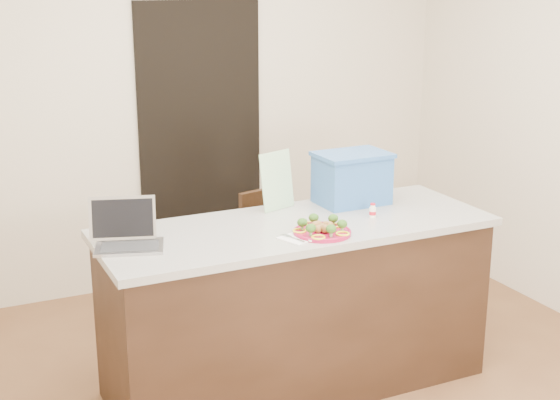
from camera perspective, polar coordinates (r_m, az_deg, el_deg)
name	(u,v)px	position (r m, az deg, el deg)	size (l,w,h in m)	color
room_shell	(322,95)	(3.65, 3.06, 7.66)	(4.00, 4.00, 4.00)	white
doorway	(201,144)	(5.59, -5.80, 4.08)	(0.90, 0.02, 2.00)	black
island	(296,305)	(4.19, 1.19, -7.72)	(2.06, 0.76, 0.92)	black
plate	(322,232)	(3.87, 3.09, -2.35)	(0.29, 0.29, 0.02)	maroon
meatballs	(323,227)	(3.87, 3.16, -1.95)	(0.11, 0.12, 0.04)	olive
broccoli	(322,223)	(3.86, 3.10, -1.70)	(0.23, 0.25, 0.04)	#204512
pepper_rings	(322,230)	(3.87, 3.09, -2.20)	(0.28, 0.28, 0.01)	yellow
napkin	(297,238)	(3.80, 1.26, -2.81)	(0.15, 0.15, 0.01)	silver
fork	(293,237)	(3.80, 0.94, -2.73)	(0.05, 0.15, 0.00)	#ABABAF
knife	(304,237)	(3.80, 1.78, -2.72)	(0.03, 0.19, 0.01)	white
yogurt_bottle	(373,212)	(4.16, 6.79, -0.84)	(0.04, 0.04, 0.08)	white
laptop	(126,233)	(3.76, -11.19, -2.39)	(0.37, 0.34, 0.22)	#A5A4A9
leaflet	(277,181)	(4.24, -0.23, 1.43)	(0.22, 0.00, 0.32)	white
blue_box	(352,178)	(4.38, 5.28, 1.63)	(0.41, 0.30, 0.29)	#2C5B9F
chair	(272,251)	(4.86, -0.57, -3.77)	(0.47, 0.48, 0.88)	black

